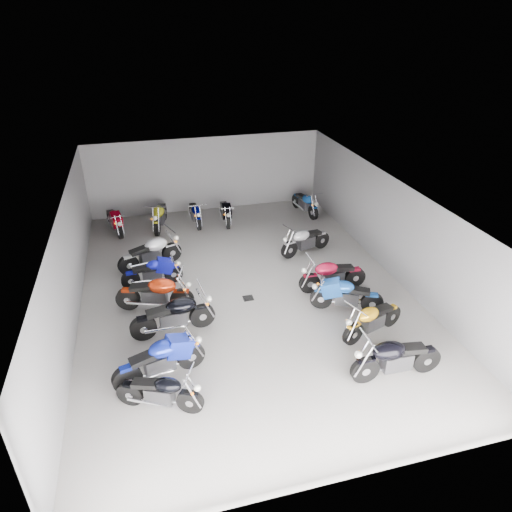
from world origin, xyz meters
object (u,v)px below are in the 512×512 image
object	(u,v)px
motorcycle_back_d	(225,212)
motorcycle_left_d	(155,294)
motorcycle_right_c	(346,295)
motorcycle_back_b	(160,216)
motorcycle_left_c	(174,315)
motorcycle_back_a	(114,221)
motorcycle_right_b	(372,319)
motorcycle_left_f	(151,253)
motorcycle_left_b	(161,360)
motorcycle_back_f	(305,203)
motorcycle_right_d	(332,275)
motorcycle_right_f	(305,240)
motorcycle_left_e	(153,272)
drain_grate	(248,298)
motorcycle_right_a	(396,358)
motorcycle_back_c	(195,213)
motorcycle_left_a	(160,392)

from	to	relation	value
motorcycle_back_d	motorcycle_left_d	bearing A→B (deg)	63.54
motorcycle_right_c	motorcycle_back_b	world-z (taller)	motorcycle_back_b
motorcycle_left_c	motorcycle_right_c	distance (m)	4.98
motorcycle_back_a	motorcycle_right_b	bearing A→B (deg)	113.45
motorcycle_left_c	motorcycle_left_f	xyz separation A→B (m)	(-0.40, 3.87, -0.01)
motorcycle_left_b	motorcycle_right_b	xyz separation A→B (m)	(5.67, 0.24, -0.05)
motorcycle_back_b	motorcycle_back_d	bearing A→B (deg)	-169.05
motorcycle_left_c	motorcycle_back_f	xyz separation A→B (m)	(6.36, 6.97, -0.06)
motorcycle_left_f	motorcycle_right_d	bearing A→B (deg)	41.74
motorcycle_left_b	motorcycle_left_f	world-z (taller)	motorcycle_left_b
motorcycle_left_b	motorcycle_right_f	size ratio (longest dim) A/B	1.09
motorcycle_back_b	motorcycle_back_f	size ratio (longest dim) A/B	1.07
motorcycle_left_e	drain_grate	bearing A→B (deg)	58.29
motorcycle_left_b	motorcycle_left_d	distance (m)	2.95
motorcycle_right_c	motorcycle_right_d	world-z (taller)	motorcycle_right_d
motorcycle_back_a	motorcycle_left_d	bearing A→B (deg)	86.81
motorcycle_right_b	motorcycle_right_f	distance (m)	4.98
motorcycle_right_a	motorcycle_left_e	bearing A→B (deg)	44.43
motorcycle_left_e	motorcycle_back_c	distance (m)	4.90
motorcycle_left_c	motorcycle_right_f	xyz separation A→B (m)	(5.08, 3.51, -0.05)
motorcycle_back_d	motorcycle_right_b	bearing A→B (deg)	108.66
motorcycle_right_a	motorcycle_back_b	distance (m)	11.25
motorcycle_left_e	motorcycle_right_b	distance (m)	6.95
motorcycle_back_c	motorcycle_left_c	bearing A→B (deg)	74.48
motorcycle_left_c	motorcycle_right_c	world-z (taller)	motorcycle_left_c
motorcycle_left_c	motorcycle_left_d	size ratio (longest dim) A/B	1.03
motorcycle_back_a	motorcycle_back_d	world-z (taller)	motorcycle_back_a
motorcycle_left_c	motorcycle_left_d	world-z (taller)	motorcycle_left_c
motorcycle_right_a	motorcycle_back_c	distance (m)	10.76
drain_grate	motorcycle_back_f	bearing A→B (deg)	55.62
motorcycle_left_d	motorcycle_left_f	bearing A→B (deg)	-164.35
drain_grate	motorcycle_right_d	bearing A→B (deg)	-3.64
motorcycle_left_c	motorcycle_back_d	bearing A→B (deg)	152.17
motorcycle_back_d	motorcycle_right_f	bearing A→B (deg)	126.24
motorcycle_back_f	motorcycle_right_b	bearing A→B (deg)	72.33
motorcycle_left_a	motorcycle_right_a	xyz separation A→B (m)	(5.52, -0.41, 0.08)
motorcycle_right_c	motorcycle_right_d	bearing A→B (deg)	21.55
motorcycle_right_d	motorcycle_left_a	bearing A→B (deg)	123.72
motorcycle_left_b	motorcycle_right_f	distance (m)	7.63
motorcycle_left_d	motorcycle_back_f	size ratio (longest dim) A/B	1.10
motorcycle_left_f	motorcycle_right_b	distance (m)	7.72
motorcycle_back_b	motorcycle_back_d	xyz separation A→B (m)	(2.68, -0.13, -0.06)
motorcycle_right_c	motorcycle_back_b	distance (m)	8.76
drain_grate	motorcycle_back_a	distance (m)	7.24
motorcycle_left_f	motorcycle_back_c	distance (m)	3.82
motorcycle_left_a	motorcycle_right_d	world-z (taller)	motorcycle_right_d
drain_grate	motorcycle_left_e	world-z (taller)	motorcycle_left_e
motorcycle_left_e	motorcycle_back_c	size ratio (longest dim) A/B	1.00
motorcycle_left_e	motorcycle_right_f	world-z (taller)	motorcycle_right_f
motorcycle_left_d	motorcycle_right_b	world-z (taller)	motorcycle_left_d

